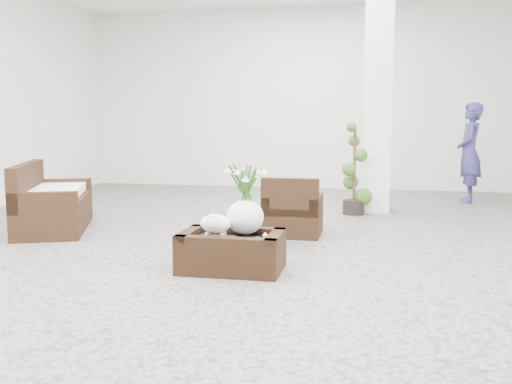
% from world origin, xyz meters
% --- Properties ---
extents(ground, '(11.00, 11.00, 0.00)m').
position_xyz_m(ground, '(0.00, 0.00, 0.00)').
color(ground, gray).
rests_on(ground, ground).
extents(column, '(0.40, 0.40, 3.50)m').
position_xyz_m(column, '(1.20, 2.80, 1.75)').
color(column, white).
rests_on(column, ground).
extents(coffee_table, '(0.90, 0.60, 0.31)m').
position_xyz_m(coffee_table, '(-0.08, -0.82, 0.16)').
color(coffee_table, black).
rests_on(coffee_table, ground).
extents(sheep_figurine, '(0.28, 0.23, 0.21)m').
position_xyz_m(sheep_figurine, '(-0.20, -0.92, 0.42)').
color(sheep_figurine, white).
rests_on(sheep_figurine, coffee_table).
extents(planter_narcissus, '(0.44, 0.44, 0.80)m').
position_xyz_m(planter_narcissus, '(0.02, -0.72, 0.71)').
color(planter_narcissus, white).
rests_on(planter_narcissus, coffee_table).
extents(tealight, '(0.04, 0.04, 0.03)m').
position_xyz_m(tealight, '(0.22, -0.80, 0.33)').
color(tealight, white).
rests_on(tealight, coffee_table).
extents(armchair, '(0.65, 0.63, 0.69)m').
position_xyz_m(armchair, '(0.25, 0.86, 0.35)').
color(armchair, black).
rests_on(armchair, ground).
extents(loveseat, '(1.26, 1.70, 0.82)m').
position_xyz_m(loveseat, '(-2.66, 0.59, 0.41)').
color(loveseat, black).
rests_on(loveseat, ground).
extents(topiary, '(0.34, 0.34, 1.28)m').
position_xyz_m(topiary, '(0.90, 2.47, 0.64)').
color(topiary, '#2C5019').
rests_on(topiary, ground).
extents(shopper, '(0.46, 0.64, 1.62)m').
position_xyz_m(shopper, '(2.69, 4.05, 0.81)').
color(shopper, navy).
rests_on(shopper, ground).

